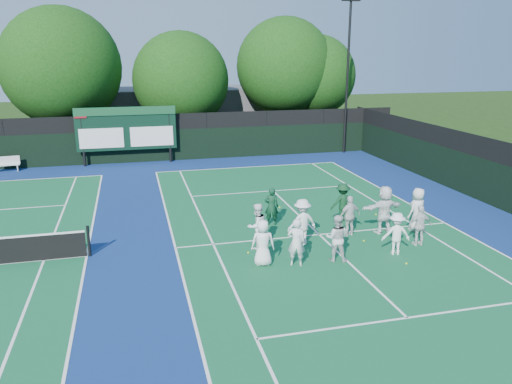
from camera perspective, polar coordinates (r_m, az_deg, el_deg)
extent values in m
plane|color=#1A330E|center=(18.50, 8.36, -5.93)|extent=(120.00, 120.00, 0.00)
cube|color=navy|center=(18.16, -10.82, -6.46)|extent=(34.00, 32.00, 0.01)
cube|color=#125932|center=(19.36, 7.24, -4.85)|extent=(10.97, 23.77, 0.00)
cube|color=white|center=(30.26, -0.92, 2.87)|extent=(10.97, 0.08, 0.00)
cube|color=white|center=(18.18, -9.19, -6.32)|extent=(0.08, 23.77, 0.00)
cube|color=white|center=(21.89, 20.77, -3.31)|extent=(0.08, 23.77, 0.00)
cube|color=white|center=(18.33, -4.91, -5.98)|extent=(0.08, 23.77, 0.00)
cube|color=white|center=(21.15, 17.71, -3.68)|extent=(0.08, 23.77, 0.00)
cube|color=white|center=(14.16, 16.90, -13.59)|extent=(8.23, 0.08, 0.00)
cube|color=white|center=(25.12, 1.96, 0.14)|extent=(8.23, 0.08, 0.00)
cube|color=white|center=(19.36, 7.24, -4.84)|extent=(0.08, 12.80, 0.00)
cube|color=white|center=(18.22, -18.79, -6.94)|extent=(0.08, 23.77, 0.00)
cube|color=white|center=(18.40, -23.06, -7.16)|extent=(0.08, 23.77, 0.00)
cube|color=black|center=(32.35, -12.67, 5.12)|extent=(34.00, 0.08, 2.00)
cube|color=black|center=(32.12, -12.83, 7.74)|extent=(34.00, 0.05, 1.00)
cylinder|color=black|center=(31.95, -19.21, 5.86)|extent=(0.16, 0.16, 3.50)
cylinder|color=black|center=(31.91, -9.84, 6.49)|extent=(0.16, 0.16, 3.50)
cube|color=black|center=(31.75, -14.59, 6.99)|extent=(6.00, 0.15, 2.60)
cube|color=#144727|center=(31.51, -14.73, 8.94)|extent=(6.00, 0.05, 0.50)
cube|color=white|center=(31.78, -17.24, 5.89)|extent=(2.60, 0.04, 1.20)
cube|color=white|center=(31.76, -11.81, 6.25)|extent=(2.60, 0.04, 1.20)
cube|color=#A20D1A|center=(31.65, -19.47, 8.41)|extent=(0.70, 0.04, 0.50)
cube|color=#515156|center=(40.39, -7.42, 8.88)|extent=(18.00, 6.00, 4.00)
cylinder|color=black|center=(34.64, 10.38, 12.60)|extent=(0.16, 0.16, 10.00)
cylinder|color=black|center=(18.02, -18.57, -5.35)|extent=(0.10, 0.10, 1.10)
cube|color=silver|center=(32.56, -26.58, 2.78)|extent=(1.42, 0.56, 0.06)
cube|color=silver|center=(32.65, -26.59, 3.27)|extent=(1.37, 0.25, 0.46)
cube|color=silver|center=(32.49, -25.59, 2.51)|extent=(0.10, 0.33, 0.37)
cylinder|color=black|center=(35.95, -20.69, 6.28)|extent=(0.44, 0.44, 2.92)
sphere|color=#10380C|center=(35.57, -21.38, 13.16)|extent=(7.65, 7.65, 7.65)
sphere|color=#10380C|center=(35.83, -20.23, 12.05)|extent=(5.36, 5.36, 5.36)
cylinder|color=black|center=(35.94, -8.34, 6.71)|extent=(0.44, 0.44, 2.41)
sphere|color=#10380C|center=(35.55, -8.58, 12.55)|extent=(6.57, 6.57, 6.57)
sphere|color=#10380C|center=(35.96, -7.62, 11.57)|extent=(4.60, 4.60, 4.60)
cylinder|color=black|center=(37.38, 3.20, 7.75)|extent=(0.44, 0.44, 3.12)
sphere|color=#10380C|center=(37.03, 3.30, 14.14)|extent=(6.94, 6.94, 6.94)
sphere|color=#10380C|center=(37.52, 4.04, 13.09)|extent=(4.86, 4.86, 4.86)
cylinder|color=black|center=(38.16, 6.58, 7.62)|extent=(0.44, 0.44, 2.83)
sphere|color=#10380C|center=(37.82, 6.76, 13.07)|extent=(5.91, 5.91, 5.91)
sphere|color=#10380C|center=(38.34, 7.42, 12.20)|extent=(4.14, 4.14, 4.14)
sphere|color=#D6E91B|center=(22.04, 13.53, -2.52)|extent=(0.07, 0.07, 0.07)
sphere|color=#D6E91B|center=(17.37, 16.81, -7.83)|extent=(0.07, 0.07, 0.07)
sphere|color=#D6E91B|center=(17.50, -0.90, -6.94)|extent=(0.07, 0.07, 0.07)
sphere|color=#D6E91B|center=(22.43, 2.71, -1.75)|extent=(0.07, 0.07, 0.07)
sphere|color=#D6E91B|center=(18.95, 12.22, -5.48)|extent=(0.07, 0.07, 0.07)
imported|color=white|center=(16.33, 0.80, -5.82)|extent=(0.85, 0.64, 1.57)
imported|color=silver|center=(16.34, 4.63, -5.75)|extent=(0.69, 0.56, 1.62)
imported|color=silver|center=(16.87, 9.19, -5.21)|extent=(0.96, 0.88, 1.61)
imported|color=white|center=(17.86, 15.73, -4.60)|extent=(1.06, 0.74, 1.50)
imported|color=silver|center=(18.91, 18.23, -3.66)|extent=(0.90, 0.40, 1.51)
imported|color=white|center=(17.68, 0.11, -3.92)|extent=(0.99, 0.91, 1.66)
imported|color=white|center=(18.09, 5.30, -3.44)|extent=(1.18, 0.78, 1.71)
imported|color=silver|center=(19.23, 10.67, -2.70)|extent=(0.98, 0.56, 1.57)
imported|color=white|center=(19.77, 14.45, -1.94)|extent=(1.79, 0.76, 1.88)
imported|color=silver|center=(20.40, 17.96, -1.92)|extent=(0.98, 0.82, 1.72)
imported|color=#0F3722|center=(20.06, 1.78, -1.66)|extent=(0.63, 0.49, 1.56)
imported|color=#0F391D|center=(20.80, 9.86, -1.18)|extent=(1.09, 0.70, 1.61)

